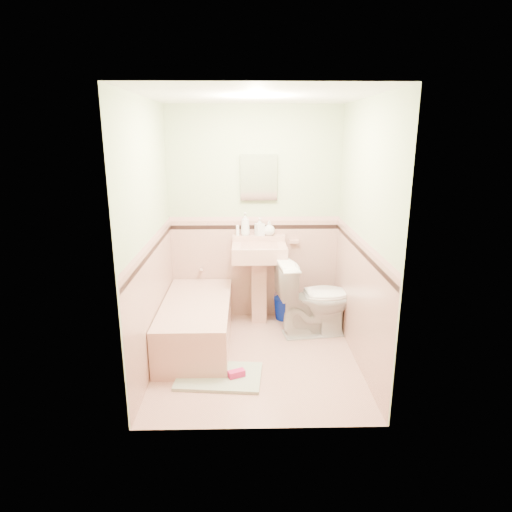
{
  "coord_description": "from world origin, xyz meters",
  "views": [
    {
      "loc": [
        -0.1,
        -4.01,
        2.19
      ],
      "look_at": [
        0.0,
        0.25,
        1.0
      ],
      "focal_mm": 30.98,
      "sensor_mm": 36.0,
      "label": 1
    }
  ],
  "objects_px": {
    "bathtub": "(197,324)",
    "shoe": "(236,374)",
    "medicine_cabinet": "(259,177)",
    "soap_bottle_right": "(269,228)",
    "bucket": "(285,308)",
    "toilet": "(315,298)",
    "soap_bottle_mid": "(260,227)",
    "sink": "(259,284)",
    "soap_bottle_left": "(245,224)"
  },
  "relations": [
    {
      "from": "bathtub",
      "to": "sink",
      "type": "height_order",
      "value": "sink"
    },
    {
      "from": "bathtub",
      "to": "soap_bottle_right",
      "type": "height_order",
      "value": "soap_bottle_right"
    },
    {
      "from": "sink",
      "to": "shoe",
      "type": "bearing_deg",
      "value": -100.98
    },
    {
      "from": "bathtub",
      "to": "bucket",
      "type": "relative_size",
      "value": 5.67
    },
    {
      "from": "sink",
      "to": "soap_bottle_right",
      "type": "relative_size",
      "value": 5.72
    },
    {
      "from": "bathtub",
      "to": "toilet",
      "type": "xyz_separation_m",
      "value": [
        1.29,
        0.23,
        0.2
      ]
    },
    {
      "from": "medicine_cabinet",
      "to": "soap_bottle_left",
      "type": "relative_size",
      "value": 1.82
    },
    {
      "from": "medicine_cabinet",
      "to": "soap_bottle_left",
      "type": "height_order",
      "value": "medicine_cabinet"
    },
    {
      "from": "medicine_cabinet",
      "to": "sink",
      "type": "bearing_deg",
      "value": -90.0
    },
    {
      "from": "soap_bottle_left",
      "to": "bucket",
      "type": "relative_size",
      "value": 1.01
    },
    {
      "from": "sink",
      "to": "soap_bottle_right",
      "type": "height_order",
      "value": "soap_bottle_right"
    },
    {
      "from": "toilet",
      "to": "shoe",
      "type": "distance_m",
      "value": 1.33
    },
    {
      "from": "medicine_cabinet",
      "to": "soap_bottle_mid",
      "type": "bearing_deg",
      "value": -69.22
    },
    {
      "from": "sink",
      "to": "shoe",
      "type": "xyz_separation_m",
      "value": [
        -0.24,
        -1.26,
        -0.42
      ]
    },
    {
      "from": "soap_bottle_right",
      "to": "medicine_cabinet",
      "type": "bearing_deg",
      "value": 166.34
    },
    {
      "from": "medicine_cabinet",
      "to": "soap_bottle_left",
      "type": "distance_m",
      "value": 0.56
    },
    {
      "from": "soap_bottle_mid",
      "to": "soap_bottle_right",
      "type": "relative_size",
      "value": 1.22
    },
    {
      "from": "bathtub",
      "to": "soap_bottle_right",
      "type": "distance_m",
      "value": 1.39
    },
    {
      "from": "soap_bottle_right",
      "to": "toilet",
      "type": "distance_m",
      "value": 0.97
    },
    {
      "from": "sink",
      "to": "toilet",
      "type": "height_order",
      "value": "sink"
    },
    {
      "from": "bathtub",
      "to": "shoe",
      "type": "height_order",
      "value": "bathtub"
    },
    {
      "from": "toilet",
      "to": "shoe",
      "type": "relative_size",
      "value": 5.58
    },
    {
      "from": "soap_bottle_right",
      "to": "toilet",
      "type": "bearing_deg",
      "value": -44.85
    },
    {
      "from": "sink",
      "to": "bucket",
      "type": "xyz_separation_m",
      "value": [
        0.31,
        0.12,
        -0.35
      ]
    },
    {
      "from": "bathtub",
      "to": "shoe",
      "type": "xyz_separation_m",
      "value": [
        0.44,
        -0.73,
        -0.16
      ]
    },
    {
      "from": "medicine_cabinet",
      "to": "shoe",
      "type": "height_order",
      "value": "medicine_cabinet"
    },
    {
      "from": "soap_bottle_left",
      "to": "medicine_cabinet",
      "type": "bearing_deg",
      "value": 10.79
    },
    {
      "from": "soap_bottle_left",
      "to": "toilet",
      "type": "relative_size",
      "value": 0.31
    },
    {
      "from": "bathtub",
      "to": "shoe",
      "type": "distance_m",
      "value": 0.86
    },
    {
      "from": "sink",
      "to": "medicine_cabinet",
      "type": "height_order",
      "value": "medicine_cabinet"
    },
    {
      "from": "soap_bottle_mid",
      "to": "shoe",
      "type": "relative_size",
      "value": 1.35
    },
    {
      "from": "soap_bottle_left",
      "to": "toilet",
      "type": "xyz_separation_m",
      "value": [
        0.77,
        -0.48,
        -0.74
      ]
    },
    {
      "from": "medicine_cabinet",
      "to": "bucket",
      "type": "height_order",
      "value": "medicine_cabinet"
    },
    {
      "from": "soap_bottle_right",
      "to": "bucket",
      "type": "bearing_deg",
      "value": -17.95
    },
    {
      "from": "soap_bottle_mid",
      "to": "toilet",
      "type": "bearing_deg",
      "value": -38.96
    },
    {
      "from": "soap_bottle_mid",
      "to": "bucket",
      "type": "xyz_separation_m",
      "value": [
        0.3,
        -0.06,
        -1.0
      ]
    },
    {
      "from": "sink",
      "to": "soap_bottle_right",
      "type": "distance_m",
      "value": 0.67
    },
    {
      "from": "toilet",
      "to": "soap_bottle_mid",
      "type": "bearing_deg",
      "value": 43.16
    },
    {
      "from": "medicine_cabinet",
      "to": "soap_bottle_right",
      "type": "distance_m",
      "value": 0.6
    },
    {
      "from": "bathtub",
      "to": "soap_bottle_mid",
      "type": "bearing_deg",
      "value": 45.76
    },
    {
      "from": "medicine_cabinet",
      "to": "toilet",
      "type": "xyz_separation_m",
      "value": [
        0.61,
        -0.51,
        -1.27
      ]
    },
    {
      "from": "soap_bottle_left",
      "to": "bucket",
      "type": "distance_m",
      "value": 1.14
    },
    {
      "from": "soap_bottle_mid",
      "to": "bucket",
      "type": "relative_size",
      "value": 0.78
    },
    {
      "from": "soap_bottle_left",
      "to": "soap_bottle_mid",
      "type": "bearing_deg",
      "value": 0.0
    },
    {
      "from": "medicine_cabinet",
      "to": "soap_bottle_right",
      "type": "relative_size",
      "value": 2.88
    },
    {
      "from": "toilet",
      "to": "bucket",
      "type": "xyz_separation_m",
      "value": [
        -0.3,
        0.42,
        -0.29
      ]
    },
    {
      "from": "sink",
      "to": "toilet",
      "type": "distance_m",
      "value": 0.68
    },
    {
      "from": "soap_bottle_mid",
      "to": "soap_bottle_right",
      "type": "bearing_deg",
      "value": 0.0
    },
    {
      "from": "toilet",
      "to": "soap_bottle_right",
      "type": "bearing_deg",
      "value": 37.27
    },
    {
      "from": "soap_bottle_mid",
      "to": "medicine_cabinet",
      "type": "bearing_deg",
      "value": 110.78
    }
  ]
}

